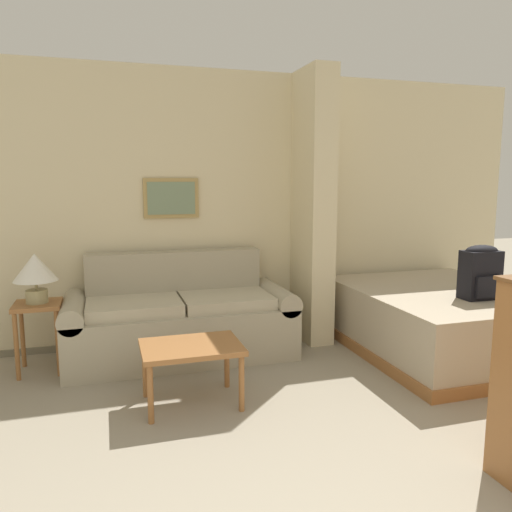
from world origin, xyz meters
name	(u,v)px	position (x,y,z in m)	size (l,w,h in m)	color
wall_back	(207,208)	(0.00, 3.88, 1.29)	(6.82, 0.16, 2.60)	beige
wall_partition_pillar	(313,208)	(0.96, 3.53, 1.30)	(0.24, 0.58, 2.60)	beige
couch	(180,319)	(-0.36, 3.40, 0.33)	(1.99, 0.84, 0.91)	tan
coffee_table	(191,352)	(-0.43, 2.38, 0.38)	(0.69, 0.50, 0.43)	#996033
side_table	(38,318)	(-1.52, 3.35, 0.45)	(0.36, 0.36, 0.58)	#996033
table_lamp	(35,270)	(-1.52, 3.35, 0.85)	(0.35, 0.35, 0.40)	tan
bed	(442,319)	(1.98, 2.83, 0.29)	(1.62, 1.90, 0.58)	#996033
backpack	(481,271)	(2.01, 2.43, 0.81)	(0.31, 0.21, 0.46)	black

